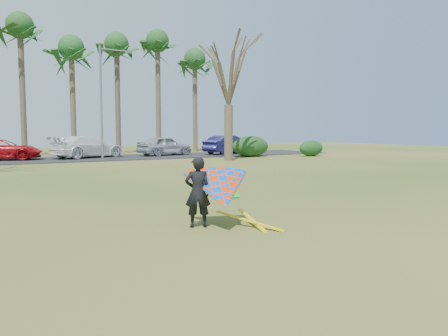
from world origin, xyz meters
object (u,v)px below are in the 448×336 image
car_2 (3,150)px  streetlight (103,97)px  bare_tree_right (229,68)px  car_3 (88,147)px  kite_flyer (218,190)px  car_4 (165,146)px  car_5 (229,145)px

car_2 → streetlight: bearing=-106.2°
bare_tree_right → car_2: bare_tree_right is taller
car_3 → kite_flyer: bearing=151.2°
streetlight → car_4: (6.08, 3.45, -3.59)m
car_4 → car_5: size_ratio=0.95×
car_3 → bare_tree_right: bearing=-154.4°
car_2 → car_4: (12.26, -0.51, 0.08)m
car_2 → kite_flyer: kite_flyer is taller
car_4 → bare_tree_right: bearing=-179.7°
streetlight → car_4: streetlight is taller
bare_tree_right → car_5: bearing=58.3°
kite_flyer → car_4: bearing=69.2°
streetlight → car_2: streetlight is taller
car_2 → car_4: bearing=-75.9°
streetlight → bare_tree_right: bearing=-27.0°
bare_tree_right → car_2: 17.12m
car_4 → car_2: bearing=74.7°
car_4 → kite_flyer: (-9.79, -25.79, -0.03)m
bare_tree_right → car_5: bare_tree_right is taller
streetlight → car_2: (-6.18, 3.96, -3.67)m
car_3 → car_5: 12.23m
car_4 → car_5: 5.88m
car_5 → kite_flyer: kite_flyer is taller
car_3 → car_4: (6.37, -0.15, -0.03)m
car_5 → car_3: bearing=70.3°
kite_flyer → car_3: bearing=82.5°
bare_tree_right → car_5: (4.06, 6.57, -5.68)m
car_5 → kite_flyer: bearing=133.1°
car_2 → car_3: (5.88, -0.36, 0.11)m
streetlight → car_5: bearing=12.2°
bare_tree_right → streetlight: bearing=153.0°
streetlight → kite_flyer: streetlight is taller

